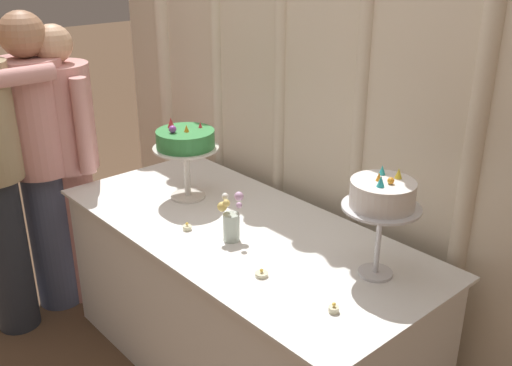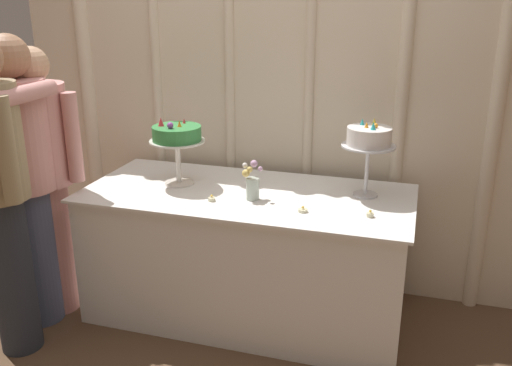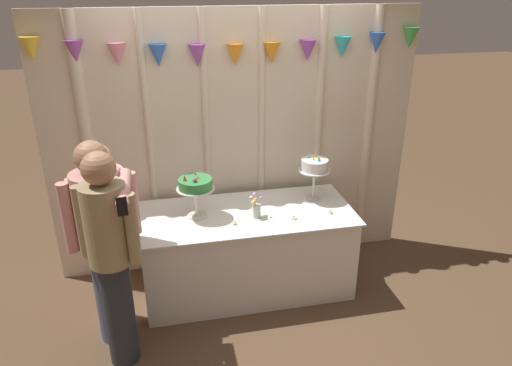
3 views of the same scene
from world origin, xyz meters
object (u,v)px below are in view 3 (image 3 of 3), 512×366
at_px(flower_vase, 256,208).
at_px(tealight_far_left, 234,223).
at_px(cake_display_nearright, 315,167).
at_px(cake_display_nearleft, 195,186).
at_px(guest_man_pink_jacket, 111,253).
at_px(tealight_near_left, 294,218).
at_px(tealight_near_right, 331,212).
at_px(guest_man_dark_suit, 109,233).
at_px(cake_table, 247,251).
at_px(guest_girl_blue_dress, 103,237).

height_order(flower_vase, tealight_far_left, flower_vase).
xyz_separation_m(cake_display_nearright, flower_vase, (-0.58, -0.24, -0.23)).
xyz_separation_m(cake_display_nearleft, guest_man_pink_jacket, (-0.65, -0.71, -0.13)).
relative_size(cake_display_nearright, tealight_near_left, 8.42).
xyz_separation_m(tealight_near_left, tealight_near_right, (0.34, 0.03, 0.00)).
xyz_separation_m(cake_display_nearleft, tealight_near_right, (1.13, -0.19, -0.27)).
height_order(guest_man_dark_suit, guest_man_pink_jacket, guest_man_pink_jacket).
relative_size(cake_table, cake_display_nearleft, 4.68).
bearing_deg(guest_girl_blue_dress, guest_man_dark_suit, 80.45).
xyz_separation_m(tealight_near_left, guest_girl_blue_dress, (-1.51, -0.22, 0.13)).
distance_m(flower_vase, guest_girl_blue_dress, 1.25).
relative_size(tealight_near_right, guest_man_dark_suit, 0.02).
height_order(cake_display_nearright, guest_man_pink_jacket, guest_man_pink_jacket).
relative_size(flower_vase, tealight_near_left, 4.08).
distance_m(tealight_far_left, guest_man_dark_suit, 0.99).
height_order(cake_table, guest_man_pink_jacket, guest_man_pink_jacket).
distance_m(flower_vase, tealight_near_right, 0.65).
xyz_separation_m(cake_display_nearleft, tealight_far_left, (0.29, -0.21, -0.27)).
xyz_separation_m(tealight_near_right, guest_girl_blue_dress, (-1.85, -0.26, 0.12)).
relative_size(cake_display_nearleft, guest_man_dark_suit, 0.25).
bearing_deg(guest_girl_blue_dress, tealight_near_right, 7.86).
relative_size(tealight_near_right, guest_man_pink_jacket, 0.02).
xyz_separation_m(cake_table, cake_display_nearleft, (-0.43, 0.02, 0.67)).
height_order(tealight_far_left, tealight_near_right, tealight_near_right).
relative_size(tealight_near_left, guest_man_pink_jacket, 0.03).
bearing_deg(tealight_near_left, flower_vase, 161.68).
bearing_deg(tealight_far_left, cake_display_nearleft, 143.98).
relative_size(cake_display_nearleft, flower_vase, 1.91).
relative_size(cake_table, guest_man_pink_jacket, 1.11).
distance_m(tealight_near_left, guest_man_dark_suit, 1.49).
distance_m(cake_display_nearleft, flower_vase, 0.54).
distance_m(guest_girl_blue_dress, guest_man_dark_suit, 0.15).
bearing_deg(cake_table, guest_man_pink_jacket, -147.32).
relative_size(tealight_near_left, guest_man_dark_suit, 0.03).
height_order(cake_display_nearleft, cake_display_nearright, cake_display_nearright).
xyz_separation_m(tealight_near_left, guest_man_pink_jacket, (-1.44, -0.49, 0.15)).
height_order(cake_display_nearright, tealight_near_left, cake_display_nearright).
distance_m(cake_table, flower_vase, 0.49).
height_order(cake_table, flower_vase, flower_vase).
height_order(tealight_near_left, guest_man_dark_suit, guest_man_dark_suit).
height_order(cake_table, guest_man_dark_suit, guest_man_dark_suit).
xyz_separation_m(cake_table, guest_man_pink_jacket, (-1.07, -0.69, 0.54)).
height_order(cake_display_nearleft, guest_girl_blue_dress, guest_girl_blue_dress).
bearing_deg(guest_girl_blue_dress, cake_display_nearleft, 31.66).
height_order(cake_table, cake_display_nearleft, cake_display_nearleft).
xyz_separation_m(tealight_far_left, tealight_near_right, (0.84, 0.02, 0.00)).
bearing_deg(tealight_far_left, guest_man_dark_suit, -174.74).
relative_size(cake_table, tealight_far_left, 46.12).
bearing_deg(guest_man_pink_jacket, guest_man_dark_suit, 96.89).
bearing_deg(cake_display_nearleft, cake_table, -3.01).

